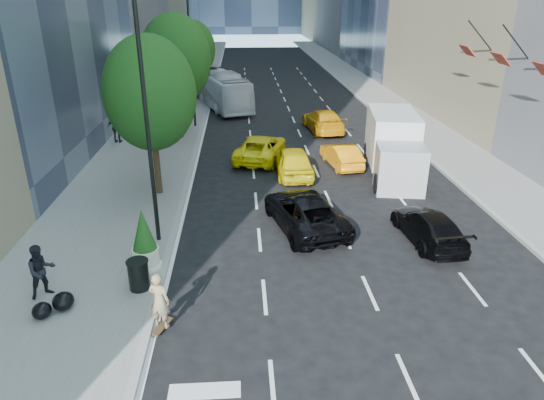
{
  "coord_description": "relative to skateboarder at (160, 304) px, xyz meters",
  "views": [
    {
      "loc": [
        -3.12,
        -13.33,
        9.14
      ],
      "look_at": [
        -1.97,
        4.29,
        1.6
      ],
      "focal_mm": 32.0,
      "sensor_mm": 36.0,
      "label": 1
    }
  ],
  "objects": [
    {
      "name": "taxi_a",
      "position": [
        5.22,
        12.97,
        -0.1
      ],
      "size": [
        2.05,
        4.7,
        1.58
      ],
      "primitive_type": "imported",
      "rotation": [
        0.0,
        0.0,
        3.18
      ],
      "color": "yellow",
      "rests_on": "ground"
    },
    {
      "name": "black_sedan_lincoln",
      "position": [
        5.05,
        6.47,
        -0.16
      ],
      "size": [
        3.59,
        5.7,
        1.47
      ],
      "primitive_type": "imported",
      "rotation": [
        0.0,
        0.0,
        3.38
      ],
      "color": "black",
      "rests_on": "ground"
    },
    {
      "name": "tree_mid",
      "position": [
        -1.6,
        20.47,
        4.43
      ],
      "size": [
        4.5,
        4.5,
        7.99
      ],
      "color": "#301E12",
      "rests_on": "sidewalk_left"
    },
    {
      "name": "tree_near",
      "position": [
        -1.6,
        10.47,
        4.08
      ],
      "size": [
        4.2,
        4.2,
        7.46
      ],
      "color": "#301E12",
      "rests_on": "sidewalk_left"
    },
    {
      "name": "pedestrian_b",
      "position": [
        -5.6,
        19.44,
        0.26
      ],
      "size": [
        1.23,
        0.66,
        2.0
      ],
      "primitive_type": "imported",
      "rotation": [
        0.0,
        0.0,
        2.99
      ],
      "color": "black",
      "rests_on": "sidewalk_left"
    },
    {
      "name": "skateboarder",
      "position": [
        0.0,
        0.0,
        0.0
      ],
      "size": [
        0.76,
        0.65,
        1.78
      ],
      "primitive_type": "imported",
      "rotation": [
        0.0,
        0.0,
        2.73
      ],
      "color": "#847453",
      "rests_on": "ground"
    },
    {
      "name": "box_truck",
      "position": [
        10.65,
        12.77,
        0.75
      ],
      "size": [
        3.42,
        7.02,
        3.22
      ],
      "rotation": [
        0.0,
        0.0,
        -0.15
      ],
      "color": "silver",
      "rests_on": "ground"
    },
    {
      "name": "garbage_bags",
      "position": [
        -3.33,
        0.84,
        -0.48
      ],
      "size": [
        1.11,
        1.07,
        0.55
      ],
      "color": "black",
      "rests_on": "sidewalk_left"
    },
    {
      "name": "pedestrian_a",
      "position": [
        -3.96,
        1.8,
        0.16
      ],
      "size": [
        1.11,
        1.08,
        1.81
      ],
      "primitive_type": "imported",
      "rotation": [
        0.0,
        0.0,
        0.65
      ],
      "color": "black",
      "rests_on": "sidewalk_left"
    },
    {
      "name": "trash_can",
      "position": [
        -1.0,
        2.0,
        -0.24
      ],
      "size": [
        0.66,
        0.66,
        0.99
      ],
      "primitive_type": "cylinder",
      "color": "black",
      "rests_on": "sidewalk_left"
    },
    {
      "name": "facade_flags",
      "position": [
        16.24,
        11.47,
        5.3
      ],
      "size": [
        1.85,
        13.3,
        2.05
      ],
      "color": "black",
      "rests_on": "ground"
    },
    {
      "name": "taxi_c",
      "position": [
        3.6,
        15.76,
        -0.17
      ],
      "size": [
        3.65,
        5.62,
        1.44
      ],
      "primitive_type": "imported",
      "rotation": [
        0.0,
        0.0,
        2.88
      ],
      "color": "yellow",
      "rests_on": "ground"
    },
    {
      "name": "taxi_b",
      "position": [
        8.15,
        14.28,
        -0.24
      ],
      "size": [
        1.94,
        4.1,
        1.3
      ],
      "primitive_type": "imported",
      "rotation": [
        0.0,
        0.0,
        3.29
      ],
      "color": "orange",
      "rests_on": "ground"
    },
    {
      "name": "lamp_near",
      "position": [
        -0.72,
        5.47,
        4.92
      ],
      "size": [
        2.13,
        0.22,
        10.0
      ],
      "color": "black",
      "rests_on": "sidewalk_left"
    },
    {
      "name": "tree_far",
      "position": [
        -1.6,
        33.47,
        3.74
      ],
      "size": [
        3.9,
        3.9,
        6.92
      ],
      "color": "#301E12",
      "rests_on": "sidewalk_left"
    },
    {
      "name": "planter_shrub",
      "position": [
        -1.0,
        3.38,
        0.33
      ],
      "size": [
        0.93,
        0.93,
        2.24
      ],
      "color": "beige",
      "rests_on": "sidewalk_left"
    },
    {
      "name": "sidewalk_left",
      "position": [
        -3.4,
        31.47,
        -0.81
      ],
      "size": [
        6.0,
        120.0,
        0.15
      ],
      "primitive_type": "cube",
      "color": "slate",
      "rests_on": "ground"
    },
    {
      "name": "traffic_signal",
      "position": [
        -0.8,
        41.47,
        3.35
      ],
      "size": [
        2.48,
        0.53,
        5.2
      ],
      "color": "black",
      "rests_on": "sidewalk_left"
    },
    {
      "name": "ground",
      "position": [
        5.6,
        1.47,
        -0.89
      ],
      "size": [
        160.0,
        160.0,
        0.0
      ],
      "primitive_type": "plane",
      "color": "black",
      "rests_on": "ground"
    },
    {
      "name": "sidewalk_right",
      "position": [
        15.6,
        31.47,
        -0.81
      ],
      "size": [
        4.0,
        120.0,
        0.15
      ],
      "primitive_type": "cube",
      "color": "slate",
      "rests_on": "ground"
    },
    {
      "name": "city_bus",
      "position": [
        0.8,
        30.67,
        0.63
      ],
      "size": [
        5.65,
        11.2,
        3.04
      ],
      "primitive_type": "imported",
      "rotation": [
        0.0,
        0.0,
        0.3
      ],
      "color": "silver",
      "rests_on": "ground"
    },
    {
      "name": "taxi_d",
      "position": [
        8.36,
        21.97,
        -0.13
      ],
      "size": [
        2.7,
        5.47,
        1.53
      ],
      "primitive_type": "imported",
      "rotation": [
        0.0,
        0.0,
        3.25
      ],
      "color": "orange",
      "rests_on": "ground"
    },
    {
      "name": "lamp_far",
      "position": [
        -0.72,
        23.47,
        4.92
      ],
      "size": [
        2.13,
        0.22,
        10.0
      ],
      "color": "black",
      "rests_on": "sidewalk_left"
    },
    {
      "name": "black_sedan_mercedes",
      "position": [
        9.8,
        4.95,
        -0.25
      ],
      "size": [
        2.12,
        4.51,
        1.27
      ],
      "primitive_type": "imported",
      "rotation": [
        0.0,
        0.0,
        3.22
      ],
      "color": "black",
      "rests_on": "ground"
    }
  ]
}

